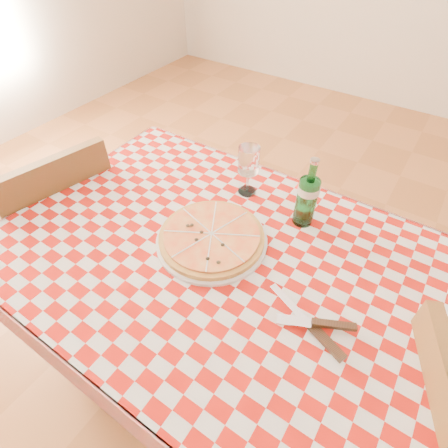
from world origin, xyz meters
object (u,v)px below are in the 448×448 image
object	(u,v)px
chair_far	(68,227)
pizza_plate	(212,236)
water_bottle	(308,193)
dining_table	(219,275)
wine_glass	(248,171)

from	to	relation	value
chair_far	pizza_plate	distance (m)	0.74
chair_far	water_bottle	xyz separation A→B (m)	(0.87, 0.30, 0.37)
pizza_plate	chair_far	bearing A→B (deg)	-174.26
dining_table	pizza_plate	distance (m)	0.13
dining_table	pizza_plate	bearing A→B (deg)	145.72
dining_table	pizza_plate	xyz separation A→B (m)	(-0.04, 0.03, 0.12)
dining_table	chair_far	bearing A→B (deg)	-176.90
dining_table	wine_glass	size ratio (longest dim) A/B	6.84
dining_table	wine_glass	xyz separation A→B (m)	(-0.08, 0.29, 0.19)
dining_table	pizza_plate	size ratio (longest dim) A/B	3.64
water_bottle	wine_glass	size ratio (longest dim) A/B	1.31
pizza_plate	wine_glass	size ratio (longest dim) A/B	1.88
dining_table	pizza_plate	world-z (taller)	pizza_plate
chair_far	pizza_plate	bearing A→B (deg)	-161.83
chair_far	water_bottle	world-z (taller)	water_bottle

